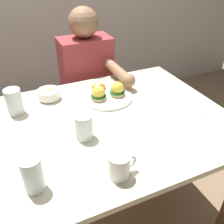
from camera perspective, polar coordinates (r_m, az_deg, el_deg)
ground_plane at (r=1.71m, az=-1.25°, el=-22.67°), size 6.00×6.00×0.00m
dining_table at (r=1.24m, az=-1.60°, el=-6.05°), size 1.20×0.90×0.74m
eggs_benedict_plate at (r=1.34m, az=-1.06°, el=4.13°), size 0.27×0.27×0.09m
fruit_bowl at (r=1.37m, az=-14.41°, el=4.02°), size 0.12×0.12×0.06m
coffee_mug at (r=0.88m, az=1.76°, el=-12.11°), size 0.11×0.08×0.09m
fork at (r=1.32m, az=19.00°, el=0.48°), size 0.05×0.16×0.00m
water_glass_near at (r=1.29m, az=-21.63°, el=1.88°), size 0.08×0.08×0.13m
water_glass_far at (r=1.05m, az=-6.50°, el=-3.72°), size 0.08×0.08×0.11m
water_glass_extra at (r=0.87m, az=-17.85°, el=-13.85°), size 0.07×0.07×0.13m
diner_person at (r=1.74m, az=-5.40°, el=7.03°), size 0.34×0.54×1.14m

